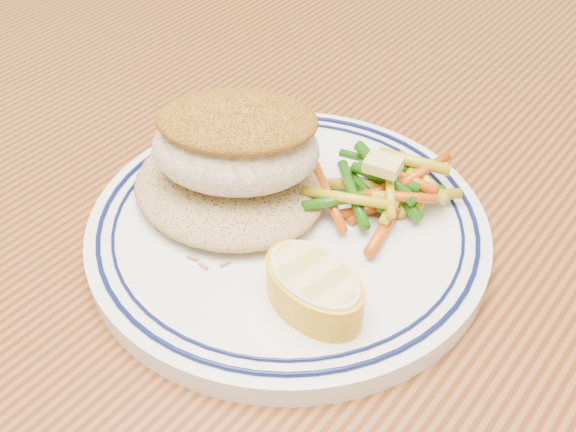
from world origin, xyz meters
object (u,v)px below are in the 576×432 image
at_px(dining_table, 368,338).
at_px(rice_pilaf, 229,183).
at_px(plate, 288,228).
at_px(fish_fillet, 236,142).
at_px(vegetable_pile, 387,188).
at_px(lemon_wedge, 314,287).

distance_m(dining_table, rice_pilaf, 0.16).
xyz_separation_m(plate, fish_fillet, (-0.04, -0.00, 0.05)).
bearing_deg(plate, fish_fillet, -177.49).
relative_size(fish_fillet, vegetable_pile, 1.30).
xyz_separation_m(plate, rice_pilaf, (-0.05, -0.01, 0.02)).
xyz_separation_m(fish_fillet, lemon_wedge, (0.09, -0.04, -0.03)).
height_order(plate, vegetable_pile, vegetable_pile).
distance_m(rice_pilaf, vegetable_pile, 0.10).
bearing_deg(plate, lemon_wedge, -40.46).
bearing_deg(rice_pilaf, dining_table, 22.26).
bearing_deg(dining_table, vegetable_pile, 116.47).
xyz_separation_m(vegetable_pile, lemon_wedge, (0.02, -0.10, 0.00)).
distance_m(dining_table, fish_fillet, 0.18).
bearing_deg(rice_pilaf, lemon_wedge, -22.54).
bearing_deg(fish_fillet, rice_pilaf, -146.22).
relative_size(plate, fish_fillet, 1.96).
height_order(rice_pilaf, vegetable_pile, vegetable_pile).
relative_size(vegetable_pile, lemon_wedge, 1.38).
bearing_deg(vegetable_pile, dining_table, -63.53).
xyz_separation_m(plate, lemon_wedge, (0.05, -0.05, 0.02)).
xyz_separation_m(dining_table, rice_pilaf, (-0.09, -0.04, 0.12)).
relative_size(dining_table, vegetable_pile, 14.84).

